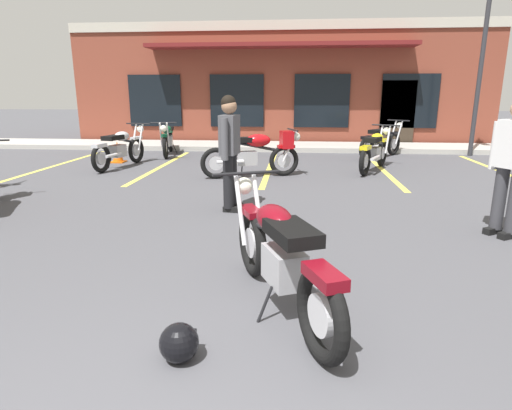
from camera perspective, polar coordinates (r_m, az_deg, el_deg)
The scene contains 14 objects.
ground_plane at distance 5.40m, azimuth -1.42°, elevation -3.62°, with size 80.00×80.00×0.00m, color #47474C.
sidewalk_kerb at distance 13.64m, azimuth 2.82°, elevation 7.83°, with size 22.00×1.80×0.14m, color #A8A59E.
brick_storefront_building at distance 17.54m, azimuth 3.54°, elevation 15.58°, with size 14.02×6.86×3.95m.
painted_stall_lines at distance 10.09m, azimuth 1.85°, elevation 5.02°, with size 10.48×4.80×0.01m.
motorcycle_foreground_classic at distance 3.41m, azimuth 3.15°, elevation -6.56°, with size 1.14×1.98×0.98m.
motorcycle_black_cruiser at distance 9.99m, azimuth 15.58°, elevation 7.06°, with size 1.15×1.97×0.98m.
motorcycle_silver_naked at distance 8.87m, azimuth 0.00°, elevation 7.12°, with size 2.04×1.00×0.98m.
motorcycle_blue_standard at distance 12.09m, azimuth 16.41°, elevation 8.25°, with size 1.53×1.75×0.98m.
motorcycle_green_cafe_racer at distance 10.57m, azimuth -17.71°, elevation 7.30°, with size 0.76×2.09×0.98m.
motorcycle_orange_scrambler at distance 12.38m, azimuth -11.71°, elevation 8.67°, with size 0.82×2.09×0.98m.
person_in_shorts_foreground at distance 6.23m, azimuth -3.53°, elevation 7.79°, with size 0.31×0.61×1.68m.
helmet_on_pavement at distance 2.95m, azimuth -10.22°, elevation -17.62°, with size 0.26×0.26×0.26m.
traffic_cone at distance 11.39m, azimuth -17.98°, elevation 6.73°, with size 0.34×0.34×0.53m.
parking_lot_lamp_post at distance 13.31m, azimuth 28.40°, elevation 19.15°, with size 0.24×0.76×4.79m.
Camera 1 is at (0.62, -1.09, 1.70)m, focal length 29.97 mm.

